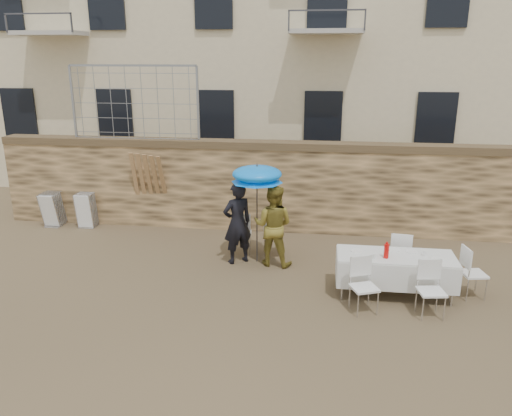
# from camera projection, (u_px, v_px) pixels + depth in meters

# --- Properties ---
(ground) EXTENTS (80.00, 80.00, 0.00)m
(ground) POSITION_uv_depth(u_px,v_px,m) (213.00, 330.00, 8.03)
(ground) COLOR brown
(ground) RESTS_ON ground
(stone_wall) EXTENTS (13.00, 0.50, 2.20)m
(stone_wall) POSITION_uv_depth(u_px,v_px,m) (255.00, 186.00, 12.45)
(stone_wall) COLOR olive
(stone_wall) RESTS_ON ground
(chain_link_fence) EXTENTS (3.20, 0.06, 1.80)m
(chain_link_fence) POSITION_uv_depth(u_px,v_px,m) (134.00, 103.00, 12.25)
(chain_link_fence) COLOR gray
(chain_link_fence) RESTS_ON stone_wall
(man_suit) EXTENTS (0.76, 0.71, 1.75)m
(man_suit) POSITION_uv_depth(u_px,v_px,m) (237.00, 223.00, 10.41)
(man_suit) COLOR black
(man_suit) RESTS_ON ground
(woman_dress) EXTENTS (0.93, 0.78, 1.72)m
(woman_dress) POSITION_uv_depth(u_px,v_px,m) (273.00, 225.00, 10.32)
(woman_dress) COLOR #B09935
(woman_dress) RESTS_ON ground
(umbrella) EXTENTS (1.07, 1.07, 1.97)m
(umbrella) POSITION_uv_depth(u_px,v_px,m) (257.00, 177.00, 10.17)
(umbrella) COLOR #3F3F44
(umbrella) RESTS_ON ground
(couple_chair_left) EXTENTS (0.53, 0.53, 0.96)m
(couple_chair_left) POSITION_uv_depth(u_px,v_px,m) (242.00, 232.00, 11.05)
(couple_chair_left) COLOR white
(couple_chair_left) RESTS_ON ground
(couple_chair_right) EXTENTS (0.51, 0.51, 0.96)m
(couple_chair_right) POSITION_uv_depth(u_px,v_px,m) (273.00, 234.00, 10.96)
(couple_chair_right) COLOR white
(couple_chair_right) RESTS_ON ground
(banquet_table) EXTENTS (2.10, 0.85, 0.78)m
(banquet_table) POSITION_uv_depth(u_px,v_px,m) (396.00, 257.00, 9.01)
(banquet_table) COLOR silver
(banquet_table) RESTS_ON ground
(soda_bottle) EXTENTS (0.09, 0.09, 0.26)m
(soda_bottle) POSITION_uv_depth(u_px,v_px,m) (386.00, 251.00, 8.85)
(soda_bottle) COLOR red
(soda_bottle) RESTS_ON banquet_table
(table_chair_front_left) EXTENTS (0.62, 0.62, 0.96)m
(table_chair_front_left) POSITION_uv_depth(u_px,v_px,m) (364.00, 286.00, 8.45)
(table_chair_front_left) COLOR white
(table_chair_front_left) RESTS_ON ground
(table_chair_front_right) EXTENTS (0.55, 0.55, 0.96)m
(table_chair_front_right) POSITION_uv_depth(u_px,v_px,m) (431.00, 290.00, 8.31)
(table_chair_front_right) COLOR white
(table_chair_front_right) RESTS_ON ground
(table_chair_back) EXTENTS (0.53, 0.53, 0.96)m
(table_chair_back) POSITION_uv_depth(u_px,v_px,m) (400.00, 254.00, 9.82)
(table_chair_back) COLOR white
(table_chair_back) RESTS_ON ground
(table_chair_side) EXTENTS (0.56, 0.56, 0.96)m
(table_chair_side) POSITION_uv_depth(u_px,v_px,m) (474.00, 272.00, 9.00)
(table_chair_side) COLOR white
(table_chair_side) RESTS_ON ground
(chair_stack_left) EXTENTS (0.46, 0.55, 0.92)m
(chair_stack_left) POSITION_uv_depth(u_px,v_px,m) (56.00, 207.00, 12.98)
(chair_stack_left) COLOR white
(chair_stack_left) RESTS_ON ground
(chair_stack_right) EXTENTS (0.46, 0.47, 0.92)m
(chair_stack_right) POSITION_uv_depth(u_px,v_px,m) (89.00, 208.00, 12.86)
(chair_stack_right) COLOR white
(chair_stack_right) RESTS_ON ground
(wood_planks) EXTENTS (0.70, 0.20, 2.00)m
(wood_planks) POSITION_uv_depth(u_px,v_px,m) (148.00, 189.00, 12.56)
(wood_planks) COLOR #A37749
(wood_planks) RESTS_ON ground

